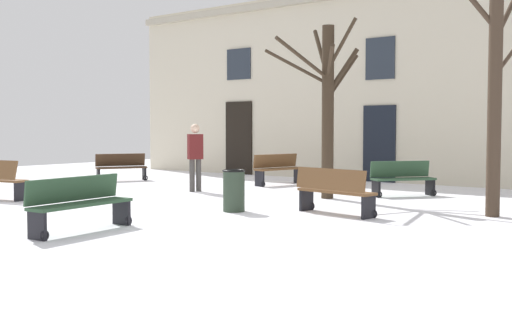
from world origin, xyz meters
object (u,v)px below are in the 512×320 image
bench_near_lamp (80,203)px  bench_back_to_back_right (121,167)px  litter_bin (234,190)px  bench_back_to_back_left (278,169)px  person_by_shop_door (195,154)px  tree_center (495,81)px  bench_facing_shops (334,191)px  bench_near_center_tree (402,178)px  tree_near_facade (327,102)px

bench_near_lamp → bench_back_to_back_right: bearing=41.6°
litter_bin → bench_back_to_back_left: 5.93m
bench_back_to_back_right → person_by_shop_door: size_ratio=0.89×
tree_center → bench_back_to_back_right: (-11.78, 1.15, -2.10)m
tree_center → bench_facing_shops: bearing=-147.6°
bench_back_to_back_right → bench_facing_shops: bearing=-76.2°
bench_near_center_tree → person_by_shop_door: person_by_shop_door is taller
tree_near_facade → litter_bin: tree_near_facade is taller
tree_center → litter_bin: size_ratio=6.03×
tree_near_facade → bench_back_to_back_right: tree_near_facade is taller
tree_center → bench_near_lamp: (-4.87, -5.73, -2.08)m
litter_bin → tree_near_facade: bearing=83.6°
tree_center → person_by_shop_door: bearing=179.7°
bench_near_lamp → bench_back_to_back_left: bench_back_to_back_left is taller
bench_back_to_back_right → bench_back_to_back_left: bearing=-39.2°
tree_center → person_by_shop_door: size_ratio=2.83×
bench_near_lamp → bench_near_center_tree: size_ratio=1.26×
bench_near_lamp → bench_back_to_back_left: (-2.06, 8.69, 0.01)m
bench_back_to_back_left → bench_near_lamp: bearing=-153.1°
tree_near_facade → bench_back_to_back_left: bearing=142.7°
bench_near_lamp → bench_back_to_back_left: bearing=9.8°
tree_center → bench_back_to_back_left: (-6.94, 2.96, -2.07)m
bench_facing_shops → person_by_shop_door: bearing=-7.2°
tree_near_facade → litter_bin: (-0.35, -3.11, -1.86)m
bench_back_to_back_left → bench_facing_shops: bench_back_to_back_left is taller
tree_center → bench_facing_shops: (-2.52, -1.60, -2.08)m
litter_bin → bench_facing_shops: (1.84, 0.79, 0.04)m
tree_near_facade → bench_near_center_tree: bearing=51.7°
litter_bin → bench_back_to_back_right: 8.22m
bench_near_center_tree → bench_facing_shops: size_ratio=0.87×
bench_back_to_back_right → litter_bin: bearing=-85.2°
bench_back_to_back_right → person_by_shop_door: person_by_shop_door is taller
person_by_shop_door → bench_facing_shops: bearing=-77.0°
bench_back_to_back_right → bench_back_to_back_left: 5.17m
bench_near_lamp → bench_facing_shops: 4.76m
bench_near_center_tree → bench_facing_shops: 3.90m
bench_back_to_back_left → person_by_shop_door: 3.04m
bench_back_to_back_left → bench_facing_shops: bearing=-122.3°
bench_back_to_back_left → bench_facing_shops: 6.35m
person_by_shop_door → litter_bin: bearing=-96.0°
bench_back_to_back_left → tree_center: bearing=-99.6°
tree_center → bench_near_center_tree: (-2.77, 2.30, -2.11)m
tree_center → bench_near_lamp: 7.80m
bench_near_lamp → tree_center: bearing=-43.9°
bench_back_to_back_left → bench_facing_shops: size_ratio=1.00×
tree_center → tree_near_facade: (-4.01, 0.73, -0.26)m
tree_near_facade → bench_near_center_tree: (1.24, 1.57, -1.85)m
bench_back_to_back_right → bench_near_center_tree: bench_back_to_back_right is taller
tree_center → bench_near_lamp: size_ratio=2.67×
litter_bin → bench_back_to_back_left: bearing=115.7°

